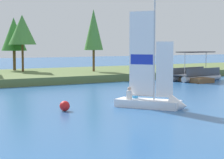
# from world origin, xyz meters

# --- Properties ---
(shore_bank) EXTENTS (80.00, 13.98, 0.71)m
(shore_bank) POSITION_xyz_m (0.00, 31.63, 0.35)
(shore_bank) COLOR #5B703D
(shore_bank) RESTS_ON ground
(shoreline_tree_centre) EXTENTS (2.82, 2.82, 5.93)m
(shoreline_tree_centre) POSITION_xyz_m (-0.97, 36.02, 4.76)
(shoreline_tree_centre) COLOR brown
(shoreline_tree_centre) RESTS_ON shore_bank
(shoreline_tree_midright) EXTENTS (2.96, 2.96, 6.12)m
(shoreline_tree_midright) POSITION_xyz_m (-0.75, 33.79, 5.20)
(shoreline_tree_midright) COLOR brown
(shoreline_tree_midright) RESTS_ON shore_bank
(shoreline_tree_right) EXTENTS (2.06, 2.06, 6.72)m
(shoreline_tree_right) POSITION_xyz_m (5.90, 29.94, 5.20)
(shoreline_tree_right) COLOR brown
(shoreline_tree_right) RESTS_ON shore_bank
(wooden_dock) EXTENTS (1.93, 6.27, 0.45)m
(wooden_dock) POSITION_xyz_m (11.96, 22.00, 0.22)
(wooden_dock) COLOR brown
(wooden_dock) RESTS_ON ground
(sailboat) EXTENTS (3.35, 4.18, 6.71)m
(sailboat) POSITION_xyz_m (-1.17, 9.23, 0.49)
(sailboat) COLOR white
(sailboat) RESTS_ON ground
(pontoon_boat) EXTENTS (5.84, 3.05, 2.92)m
(pontoon_boat) POSITION_xyz_m (13.00, 21.60, 0.68)
(pontoon_boat) COLOR #B2B2B7
(pontoon_boat) RESTS_ON ground
(channel_buoy) EXTENTS (0.56, 0.56, 0.56)m
(channel_buoy) POSITION_xyz_m (-6.16, 10.99, 0.28)
(channel_buoy) COLOR red
(channel_buoy) RESTS_ON ground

